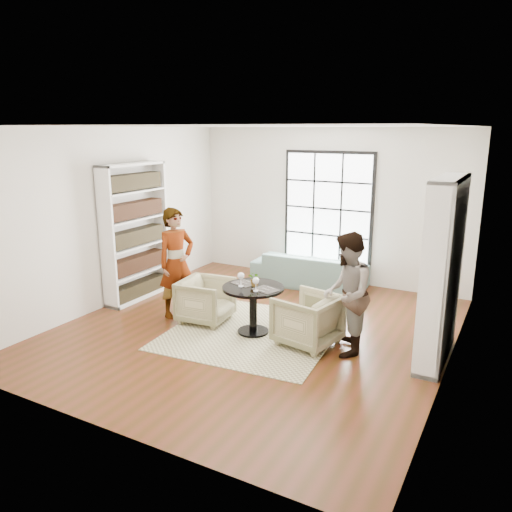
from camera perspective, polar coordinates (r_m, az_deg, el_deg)
The scene contains 16 objects.
ground at distance 7.67m, azimuth -0.10°, elevation -8.40°, with size 6.00×6.00×0.00m, color #572614.
room_shell at distance 7.74m, azimuth 1.82°, elevation 1.60°, with size 6.00×6.01×6.00m.
rug at distance 7.55m, azimuth -0.46°, elevation -8.74°, with size 2.37×2.37×0.01m, color #C0BD90.
pedestal_table at distance 7.37m, azimuth -0.33°, elevation -4.99°, with size 0.91×0.91×0.73m.
sofa at distance 9.72m, azimuth 6.14°, elevation -1.54°, with size 2.17×0.85×0.63m, color slate.
armchair_left at distance 7.91m, azimuth -5.75°, elevation -5.06°, with size 0.74×0.76×0.70m, color tan.
armchair_right at distance 7.09m, azimuth 5.91°, elevation -7.25°, with size 0.78×0.81×0.73m, color tan.
person_left at distance 8.06m, azimuth -9.08°, elevation -0.78°, with size 0.65×0.42×1.77m, color gray.
person_right at distance 6.75m, azimuth 10.32°, elevation -4.31°, with size 0.81×0.63×1.67m, color gray.
placemat_left at distance 7.44m, azimuth -1.36°, elevation -3.14°, with size 0.34×0.26×0.01m, color #262321.
placemat_right at distance 7.16m, azimuth 1.13°, elevation -3.86°, with size 0.34×0.26×0.01m, color #262321.
cutlery_left at distance 7.44m, azimuth -1.36°, elevation -3.09°, with size 0.14×0.22×0.01m, color silver, non-canonical shape.
cutlery_right at distance 7.16m, azimuth 1.13°, elevation -3.81°, with size 0.14×0.22×0.01m, color silver, non-canonical shape.
wine_glass_left at distance 7.27m, azimuth -1.74°, elevation -2.34°, with size 0.10×0.10×0.21m.
wine_glass_right at distance 7.06m, azimuth -0.02°, elevation -2.89°, with size 0.09×0.09×0.21m.
flower_centerpiece at distance 7.30m, azimuth -0.09°, elevation -2.64°, with size 0.19×0.17×0.22m, color gray.
Camera 1 is at (3.40, -6.20, 2.97)m, focal length 35.00 mm.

